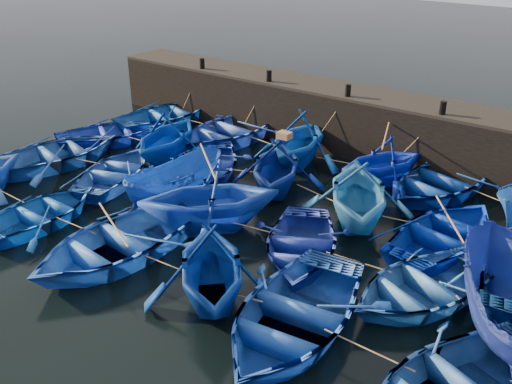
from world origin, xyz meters
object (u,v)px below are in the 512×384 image
Objects in this scene: boat_13 at (57,153)px; wooden_crate at (284,135)px; boat_0 at (166,114)px; boat_8 at (208,165)px.

wooden_crate is (9.03, 3.29, 1.77)m from boat_13.
boat_0 is 0.98× the size of boat_13.
boat_8 is 0.87× the size of boat_13.
wooden_crate is at bearing -25.38° from boat_8.
boat_8 is at bearing 162.22° from boat_0.
wooden_crate is (9.01, -3.05, 1.78)m from boat_0.
boat_8 is 3.79m from wooden_crate.
boat_8 is (5.73, -3.49, -0.06)m from boat_0.
wooden_crate reaches higher than boat_0.
boat_0 reaches higher than boat_8.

